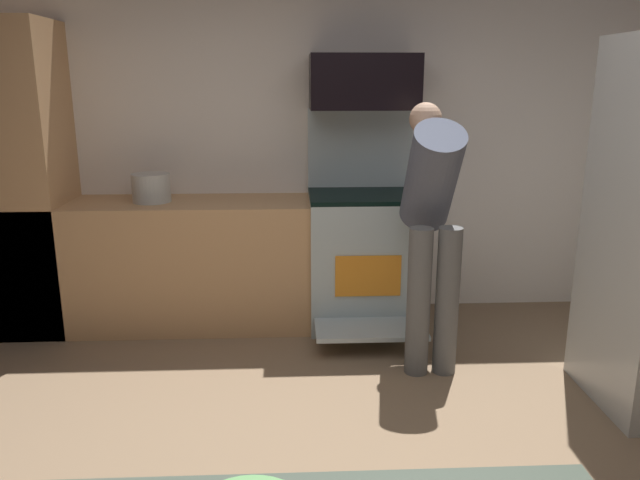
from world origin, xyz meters
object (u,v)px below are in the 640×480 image
(oven_range, at_px, (363,254))
(stock_pot, at_px, (151,188))
(person_cook, at_px, (432,216))
(microwave, at_px, (364,82))

(oven_range, distance_m, stock_pot, 1.55)
(oven_range, xyz_separation_m, stock_pot, (-1.47, 0.01, 0.49))
(person_cook, bearing_deg, microwave, 111.93)
(person_cook, xyz_separation_m, stock_pot, (-1.79, 0.72, 0.06))
(microwave, xyz_separation_m, person_cook, (0.32, -0.80, -0.76))
(person_cook, bearing_deg, oven_range, 114.52)
(microwave, height_order, person_cook, microwave)
(stock_pot, bearing_deg, microwave, 3.12)
(oven_range, height_order, stock_pot, oven_range)
(microwave, xyz_separation_m, stock_pot, (-1.47, -0.08, -0.71))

